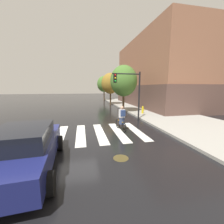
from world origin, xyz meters
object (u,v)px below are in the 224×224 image
fire_hydrant (143,110)px  street_tree_near (124,81)px  street_tree_mid (110,83)px  street_tree_far (104,84)px  sedan_near (25,149)px  traffic_light_near (130,88)px  cyclist (122,118)px  manhole_cover (121,158)px

fire_hydrant → street_tree_near: bearing=134.9°
street_tree_mid → street_tree_far: street_tree_far is taller
sedan_near → fire_hydrant: (8.28, 8.91, -0.29)m
traffic_light_near → street_tree_far: 20.05m
cyclist → fire_hydrant: (3.75, 5.01, -0.31)m
manhole_cover → street_tree_near: (3.16, 10.38, 3.59)m
cyclist → traffic_light_near: (1.50, 2.71, 2.02)m
manhole_cover → traffic_light_near: traffic_light_near is taller
manhole_cover → traffic_light_near: size_ratio=0.15×
street_tree_mid → street_tree_far: (0.25, 8.44, 0.10)m
manhole_cover → sedan_near: sedan_near is taller
street_tree_mid → fire_hydrant: bearing=-79.9°
manhole_cover → street_tree_near: size_ratio=0.12×
manhole_cover → fire_hydrant: 9.97m
cyclist → traffic_light_near: bearing=61.0°
fire_hydrant → street_tree_far: 18.04m
manhole_cover → traffic_light_near: (2.57, 6.42, 2.86)m
manhole_cover → sedan_near: (-3.46, -0.20, 0.82)m
street_tree_mid → manhole_cover: bearing=-100.0°
sedan_near → street_tree_far: size_ratio=0.88×
sedan_near → traffic_light_near: traffic_light_near is taller
sedan_near → traffic_light_near: size_ratio=1.12×
traffic_light_near → street_tree_mid: (0.59, 11.58, 0.65)m
manhole_cover → street_tree_mid: size_ratio=0.12×
street_tree_far → street_tree_near: bearing=-90.9°
fire_hydrant → street_tree_far: (-1.40, 17.72, 3.08)m
street_tree_near → street_tree_mid: size_ratio=1.02×
sedan_near → street_tree_near: size_ratio=0.88×
sedan_near → street_tree_mid: size_ratio=0.90×
traffic_light_near → fire_hydrant: 3.97m
cyclist → street_tree_far: bearing=84.1°
manhole_cover → street_tree_far: (3.42, 26.44, 3.61)m
street_tree_far → fire_hydrant: bearing=-85.5°
sedan_near → street_tree_near: (6.62, 10.57, 2.77)m
manhole_cover → traffic_light_near: bearing=68.2°
manhole_cover → street_tree_far: size_ratio=0.12×
street_tree_near → street_tree_mid: street_tree_near is taller
fire_hydrant → street_tree_near: size_ratio=0.15×
manhole_cover → street_tree_near: bearing=73.1°
cyclist → street_tree_mid: 14.69m
cyclist → street_tree_far: 23.02m
manhole_cover → street_tree_far: street_tree_far is taller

